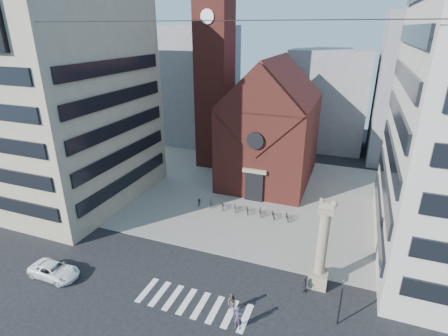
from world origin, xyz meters
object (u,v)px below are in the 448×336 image
(traffic_light, at_px, (341,301))
(scooter_0, at_px, (199,201))
(lion_column, at_px, (321,253))
(pedestrian_1, at_px, (232,303))
(pedestrian_2, at_px, (304,285))
(white_car, at_px, (54,271))
(pedestrian_0, at_px, (238,318))

(traffic_light, height_order, scooter_0, traffic_light)
(lion_column, distance_m, scooter_0, 19.56)
(pedestrian_1, height_order, pedestrian_2, pedestrian_1)
(white_car, height_order, pedestrian_1, pedestrian_1)
(pedestrian_0, bearing_deg, traffic_light, 23.22)
(white_car, height_order, pedestrian_0, pedestrian_0)
(lion_column, relative_size, pedestrian_1, 4.99)
(white_car, relative_size, pedestrian_0, 2.45)
(traffic_light, bearing_deg, white_car, -172.10)
(pedestrian_1, distance_m, pedestrian_2, 6.72)
(lion_column, relative_size, traffic_light, 2.02)
(lion_column, bearing_deg, pedestrian_2, -126.59)
(pedestrian_1, relative_size, scooter_0, 1.02)
(lion_column, xyz_separation_m, white_car, (-22.99, -7.47, -2.79))
(pedestrian_1, xyz_separation_m, pedestrian_2, (5.15, 4.31, -0.10))
(white_car, bearing_deg, pedestrian_2, -74.10)
(lion_column, height_order, pedestrian_0, lion_column)
(traffic_light, xyz_separation_m, scooter_0, (-18.36, 14.29, -1.79))
(pedestrian_2, bearing_deg, traffic_light, -144.26)
(lion_column, bearing_deg, white_car, -162.01)
(pedestrian_2, bearing_deg, white_car, 92.62)
(white_car, distance_m, pedestrian_2, 22.81)
(pedestrian_2, xyz_separation_m, scooter_0, (-15.36, 11.65, -0.27))
(pedestrian_0, bearing_deg, white_car, -179.39)
(lion_column, height_order, pedestrian_1, lion_column)
(traffic_light, relative_size, pedestrian_1, 2.47)
(white_car, xyz_separation_m, pedestrian_2, (21.98, 6.11, 0.10))
(pedestrian_1, distance_m, scooter_0, 18.95)
(pedestrian_2, bearing_deg, pedestrian_0, 131.41)
(white_car, height_order, scooter_0, white_car)
(lion_column, relative_size, pedestrian_2, 5.66)
(pedestrian_2, bearing_deg, pedestrian_1, 117.04)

